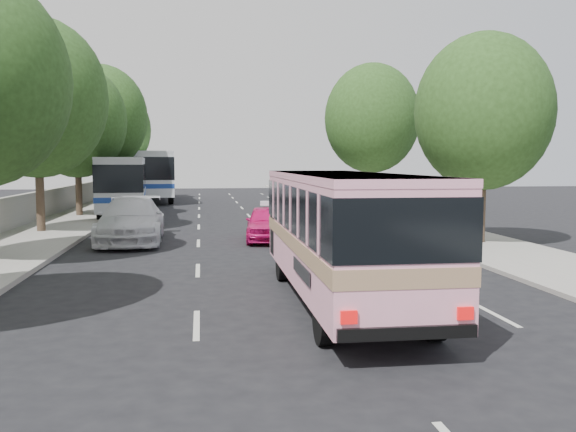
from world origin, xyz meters
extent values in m
plane|color=black|center=(0.00, 0.00, 0.00)|extent=(120.00, 120.00, 0.00)
cube|color=#9E998E|center=(-8.50, 20.00, 0.07)|extent=(4.00, 90.00, 0.15)
cube|color=#9E998E|center=(8.50, 20.00, 0.06)|extent=(4.00, 90.00, 0.12)
cube|color=#9E998E|center=(-10.30, 20.00, 0.90)|extent=(0.30, 90.00, 1.50)
cylinder|color=#38281E|center=(-8.70, 14.00, 1.90)|extent=(0.36, 0.36, 3.80)
ellipsoid|color=#234016|center=(-8.70, 14.00, 5.90)|extent=(6.00, 6.00, 6.90)
sphere|color=#234016|center=(-8.30, 13.70, 7.10)|extent=(3.90, 3.90, 3.90)
cylinder|color=#38281E|center=(-8.60, 22.00, 1.75)|extent=(0.36, 0.36, 3.50)
ellipsoid|color=#234016|center=(-8.60, 22.00, 5.43)|extent=(5.52, 5.52, 6.35)
sphere|color=#234016|center=(-8.20, 21.70, 6.53)|extent=(3.59, 3.59, 3.59)
cylinder|color=#38281E|center=(-8.50, 30.00, 2.00)|extent=(0.36, 0.36, 3.99)
ellipsoid|color=#234016|center=(-8.50, 30.00, 6.20)|extent=(6.30, 6.30, 7.24)
sphere|color=#234016|center=(-8.10, 29.70, 7.46)|extent=(4.09, 4.09, 4.09)
cylinder|color=#38281E|center=(-8.70, 38.00, 1.86)|extent=(0.36, 0.36, 3.72)
ellipsoid|color=#234016|center=(-8.70, 38.00, 5.78)|extent=(5.88, 5.88, 6.76)
sphere|color=#234016|center=(-8.30, 37.70, 6.96)|extent=(3.82, 3.82, 3.82)
cylinder|color=#38281E|center=(8.70, 8.00, 1.61)|extent=(0.36, 0.36, 3.23)
ellipsoid|color=#234016|center=(8.70, 8.00, 5.01)|extent=(5.10, 5.10, 5.87)
sphere|color=#234016|center=(9.10, 7.70, 6.04)|extent=(3.32, 3.31, 3.31)
cylinder|color=#38281E|center=(9.00, 24.00, 1.90)|extent=(0.36, 0.36, 3.80)
ellipsoid|color=#234016|center=(9.00, 24.00, 5.90)|extent=(6.00, 6.00, 6.90)
sphere|color=#234016|center=(9.40, 23.70, 7.10)|extent=(3.90, 3.90, 3.90)
cube|color=#F59EB9|center=(1.30, -0.54, 1.68)|extent=(2.34, 9.06, 2.42)
cube|color=#9E7A59|center=(1.30, -0.54, 1.40)|extent=(2.38, 9.08, 0.32)
cube|color=black|center=(1.30, -0.54, 2.13)|extent=(2.39, 9.09, 0.99)
cube|color=#F59EB9|center=(1.30, -0.54, 2.82)|extent=(2.36, 9.08, 0.14)
cylinder|color=black|center=(0.34, 2.18, 0.47)|extent=(0.28, 0.94, 0.94)
cylinder|color=black|center=(2.30, 2.16, 0.47)|extent=(0.28, 0.94, 0.94)
cylinder|color=black|center=(0.29, -3.61, 0.47)|extent=(0.28, 0.94, 0.94)
cylinder|color=black|center=(2.25, -3.63, 0.47)|extent=(0.28, 0.94, 0.94)
imported|color=#D41265|center=(0.83, 10.40, 0.71)|extent=(2.05, 4.28, 1.41)
imported|color=silver|center=(-4.50, 10.69, 0.87)|extent=(2.61, 6.06, 1.74)
cube|color=silver|center=(-6.30, 23.34, 1.95)|extent=(3.25, 11.45, 2.87)
cube|color=black|center=(-6.30, 23.34, 2.31)|extent=(3.31, 11.48, 1.41)
cube|color=navy|center=(-6.30, 23.34, 1.22)|extent=(3.30, 11.47, 0.28)
cube|color=silver|center=(-6.30, 23.34, 3.32)|extent=(3.28, 11.47, 0.13)
cylinder|color=black|center=(-7.62, 26.82, 0.52)|extent=(0.38, 1.06, 1.04)
cylinder|color=black|center=(-5.53, 26.98, 0.52)|extent=(0.38, 1.06, 1.04)
cylinder|color=black|center=(-7.05, 19.31, 0.52)|extent=(0.38, 1.06, 1.04)
cylinder|color=black|center=(-4.95, 19.47, 0.52)|extent=(0.38, 1.06, 1.04)
cube|color=silver|center=(-5.75, 36.92, 2.27)|extent=(4.24, 13.37, 3.34)
cube|color=black|center=(-5.75, 36.92, 2.68)|extent=(4.29, 13.41, 1.64)
cube|color=navy|center=(-5.75, 36.92, 1.42)|extent=(4.28, 13.40, 0.33)
cube|color=silver|center=(-5.75, 36.92, 3.87)|extent=(4.26, 13.40, 0.15)
cylinder|color=black|center=(-7.45, 40.92, 0.60)|extent=(0.48, 1.24, 1.20)
cylinder|color=black|center=(-4.98, 41.20, 0.60)|extent=(0.48, 1.24, 1.20)
cylinder|color=black|center=(-6.48, 32.21, 0.60)|extent=(0.48, 1.24, 1.20)
cylinder|color=black|center=(-4.00, 32.49, 0.60)|extent=(0.48, 1.24, 1.20)
cube|color=silver|center=(0.83, 10.40, 1.50)|extent=(0.56, 0.23, 0.18)
camera|label=1|loc=(-1.79, -13.69, 3.15)|focal=38.00mm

